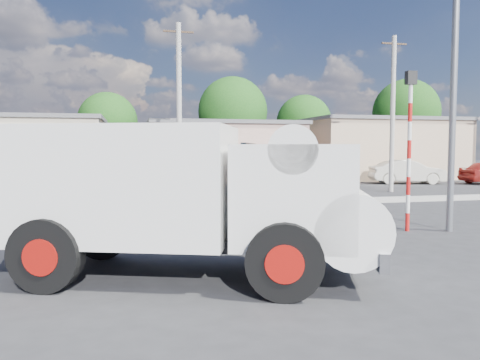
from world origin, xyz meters
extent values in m
plane|color=#29292C|center=(0.00, 0.00, 0.00)|extent=(120.00, 120.00, 0.00)
cube|color=#99968E|center=(0.00, 8.00, 0.08)|extent=(40.00, 0.80, 0.16)
cylinder|color=black|center=(-5.54, -2.05, 0.60)|extent=(1.24, 0.72, 1.19)
cylinder|color=#B5130C|center=(-5.54, -2.05, 0.60)|extent=(0.68, 0.56, 0.58)
cylinder|color=black|center=(-4.79, 0.09, 0.60)|extent=(1.24, 0.72, 1.19)
cylinder|color=#B5130C|center=(-4.79, 0.09, 0.60)|extent=(0.68, 0.56, 0.58)
cylinder|color=black|center=(-1.97, -3.32, 0.60)|extent=(1.24, 0.72, 1.19)
cylinder|color=#B5130C|center=(-1.97, -3.32, 0.60)|extent=(0.68, 0.56, 0.58)
cylinder|color=black|center=(-1.21, -1.17, 0.60)|extent=(1.24, 0.72, 1.19)
cylinder|color=#B5130C|center=(-1.21, -1.17, 0.60)|extent=(0.68, 0.56, 0.58)
cube|color=black|center=(-3.43, -1.60, 0.68)|extent=(5.16, 2.98, 0.19)
cube|color=white|center=(-4.35, -1.27, 1.68)|extent=(4.47, 3.54, 2.00)
cube|color=white|center=(-1.49, -2.28, 1.51)|extent=(2.58, 2.74, 1.68)
cylinder|color=white|center=(-0.62, -2.59, 1.03)|extent=(1.86, 2.49, 1.19)
cylinder|color=white|center=(-1.49, -2.28, 2.27)|extent=(1.45, 2.34, 0.76)
cube|color=silver|center=(-0.22, -2.73, 0.60)|extent=(0.92, 2.24, 0.30)
cube|color=black|center=(-2.21, -2.03, 2.00)|extent=(0.69, 1.76, 0.76)
imported|color=black|center=(0.14, 2.84, 0.54)|extent=(2.07, 0.73, 1.09)
imported|color=silver|center=(0.14, 2.84, 0.94)|extent=(0.45, 0.69, 1.89)
imported|color=beige|center=(12.90, 16.59, 0.76)|extent=(4.86, 2.61, 1.52)
cylinder|color=red|center=(3.20, 1.50, 0.25)|extent=(0.11, 0.11, 0.50)
cylinder|color=white|center=(3.20, 1.50, 0.75)|extent=(0.11, 0.11, 0.50)
cylinder|color=red|center=(3.20, 1.50, 1.25)|extent=(0.11, 0.11, 0.50)
cylinder|color=white|center=(3.20, 1.50, 1.75)|extent=(0.11, 0.11, 0.50)
cylinder|color=red|center=(3.20, 1.50, 2.25)|extent=(0.11, 0.11, 0.50)
cylinder|color=white|center=(3.20, 1.50, 2.75)|extent=(0.11, 0.11, 0.50)
cylinder|color=red|center=(3.20, 1.50, 3.25)|extent=(0.11, 0.11, 0.50)
cylinder|color=white|center=(3.20, 1.50, 3.75)|extent=(0.11, 0.11, 0.50)
cube|color=black|center=(3.20, 1.50, 4.18)|extent=(0.28, 0.18, 0.36)
cylinder|color=slate|center=(4.30, 1.20, 4.50)|extent=(0.18, 0.18, 9.00)
cube|color=beige|center=(-12.00, 22.00, 2.00)|extent=(12.00, 7.00, 4.00)
cube|color=#59595B|center=(-12.00, 22.00, 4.12)|extent=(12.30, 7.30, 0.24)
cube|color=tan|center=(2.00, 22.00, 1.90)|extent=(10.00, 7.00, 3.80)
cube|color=#59595B|center=(2.00, 22.00, 3.92)|extent=(10.30, 7.30, 0.24)
cube|color=tan|center=(14.00, 22.00, 2.10)|extent=(11.00, 7.00, 4.20)
cube|color=#59595B|center=(14.00, 22.00, 4.32)|extent=(11.30, 7.30, 0.24)
cylinder|color=#38281E|center=(-6.00, 29.00, 1.74)|extent=(0.36, 0.36, 3.47)
sphere|color=#285C1B|center=(-6.00, 29.00, 4.34)|extent=(4.71, 4.71, 4.71)
cylinder|color=#38281E|center=(4.00, 28.00, 2.10)|extent=(0.36, 0.36, 4.20)
sphere|color=#285C1B|center=(4.00, 28.00, 5.25)|extent=(5.70, 5.70, 5.70)
cylinder|color=#38281E|center=(11.00, 30.00, 1.82)|extent=(0.36, 0.36, 3.64)
sphere|color=#285C1B|center=(11.00, 30.00, 4.55)|extent=(4.94, 4.94, 4.94)
cylinder|color=#38281E|center=(20.00, 28.00, 2.18)|extent=(0.36, 0.36, 4.37)
sphere|color=#285C1B|center=(20.00, 28.00, 5.46)|extent=(5.93, 5.93, 5.93)
cylinder|color=#99968E|center=(-2.00, 12.00, 4.00)|extent=(0.24, 0.24, 8.00)
cube|color=#38281E|center=(-2.00, 12.00, 7.60)|extent=(1.40, 0.08, 0.08)
cylinder|color=#99968E|center=(9.00, 12.00, 4.00)|extent=(0.24, 0.24, 8.00)
cube|color=#38281E|center=(9.00, 12.00, 7.60)|extent=(1.40, 0.08, 0.08)
camera|label=1|loc=(-4.19, -9.89, 2.31)|focal=35.00mm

